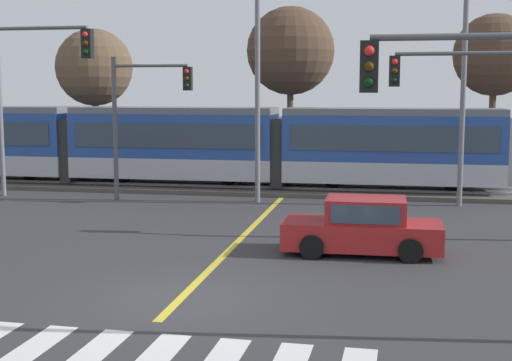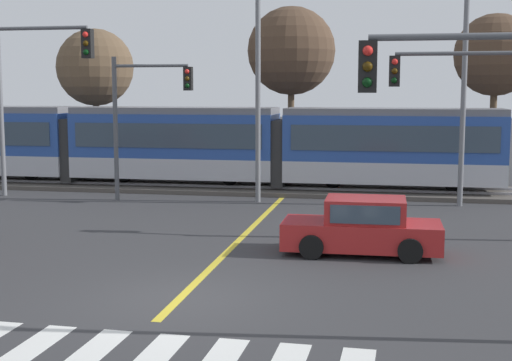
{
  "view_description": "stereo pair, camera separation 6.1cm",
  "coord_description": "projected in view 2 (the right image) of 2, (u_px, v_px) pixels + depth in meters",
  "views": [
    {
      "loc": [
        4.27,
        -14.08,
        4.4
      ],
      "look_at": [
        0.25,
        7.35,
        1.6
      ],
      "focal_mm": 50.0,
      "sensor_mm": 36.0,
      "label": 1
    },
    {
      "loc": [
        4.33,
        -14.07,
        4.4
      ],
      "look_at": [
        0.25,
        7.35,
        1.6
      ],
      "focal_mm": 50.0,
      "sensor_mm": 36.0,
      "label": 2
    }
  ],
  "objects": [
    {
      "name": "crosswalk_stripe_2",
      "position": [
        24.0,
        353.0,
        11.94
      ],
      "size": [
        0.63,
        2.81,
        0.01
      ],
      "primitive_type": "cube",
      "rotation": [
        0.0,
        0.0,
        -0.02
      ],
      "color": "silver",
      "rests_on": "ground"
    },
    {
      "name": "ground_plane",
      "position": [
        180.0,
        298.0,
        15.07
      ],
      "size": [
        200.0,
        200.0,
        0.0
      ],
      "primitive_type": "plane",
      "color": "#333335"
    },
    {
      "name": "street_lamp_east",
      "position": [
        471.0,
        56.0,
        26.28
      ],
      "size": [
        2.41,
        0.28,
        9.97
      ],
      "color": "slate",
      "rests_on": "ground"
    },
    {
      "name": "rail_far",
      "position": [
        291.0,
        184.0,
        31.65
      ],
      "size": [
        120.0,
        0.08,
        0.1
      ],
      "primitive_type": "cube",
      "color": "#939399",
      "rests_on": "track_bed"
    },
    {
      "name": "track_bed",
      "position": [
        289.0,
        189.0,
        30.96
      ],
      "size": [
        120.0,
        4.0,
        0.18
      ],
      "primitive_type": "cube",
      "color": "#4C4742",
      "rests_on": "ground"
    },
    {
      "name": "bare_tree_east",
      "position": [
        495.0,
        56.0,
        33.32
      ],
      "size": [
        3.84,
        3.84,
        7.92
      ],
      "color": "brown",
      "rests_on": "ground"
    },
    {
      "name": "sedan_crossing",
      "position": [
        362.0,
        228.0,
        19.09
      ],
      "size": [
        4.22,
        1.96,
        1.52
      ],
      "color": "#B22323",
      "rests_on": "ground"
    },
    {
      "name": "traffic_light_mid_left",
      "position": [
        12.0,
        87.0,
        22.83
      ],
      "size": [
        4.25,
        0.38,
        6.7
      ],
      "color": "#515459",
      "rests_on": "ground"
    },
    {
      "name": "traffic_light_near_right",
      "position": [
        498.0,
        124.0,
        12.14
      ],
      "size": [
        3.75,
        0.38,
        5.77
      ],
      "color": "#515459",
      "rests_on": "ground"
    },
    {
      "name": "bare_tree_west",
      "position": [
        291.0,
        51.0,
        35.19
      ],
      "size": [
        4.35,
        4.35,
        8.46
      ],
      "color": "brown",
      "rests_on": "ground"
    },
    {
      "name": "street_lamp_centre",
      "position": [
        262.0,
        60.0,
        27.25
      ],
      "size": [
        1.88,
        0.28,
        9.91
      ],
      "color": "slate",
      "rests_on": "ground"
    },
    {
      "name": "street_lamp_west",
      "position": [
        2.0,
        64.0,
        29.0
      ],
      "size": [
        1.97,
        0.28,
        9.67
      ],
      "color": "slate",
      "rests_on": "ground"
    },
    {
      "name": "light_rail_tram",
      "position": [
        175.0,
        143.0,
        31.66
      ],
      "size": [
        28.0,
        2.64,
        3.43
      ],
      "color": "#B7BAC1",
      "rests_on": "track_bed"
    },
    {
      "name": "crosswalk_stripe_3",
      "position": [
        85.0,
        358.0,
        11.71
      ],
      "size": [
        0.63,
        2.81,
        0.01
      ],
      "primitive_type": "cube",
      "rotation": [
        0.0,
        0.0,
        -0.02
      ],
      "color": "silver",
      "rests_on": "ground"
    },
    {
      "name": "bare_tree_far_west",
      "position": [
        95.0,
        68.0,
        35.8
      ],
      "size": [
        3.85,
        3.85,
        7.42
      ],
      "color": "brown",
      "rests_on": "ground"
    },
    {
      "name": "rail_near",
      "position": [
        287.0,
        188.0,
        30.24
      ],
      "size": [
        120.0,
        0.08,
        0.1
      ],
      "primitive_type": "cube",
      "color": "#939399",
      "rests_on": "track_bed"
    },
    {
      "name": "traffic_light_mid_right",
      "position": [
        482.0,
        107.0,
        20.58
      ],
      "size": [
        4.25,
        0.38,
        5.78
      ],
      "color": "#515459",
      "rests_on": "ground"
    },
    {
      "name": "traffic_light_far_left",
      "position": [
        142.0,
        106.0,
        27.78
      ],
      "size": [
        3.25,
        0.38,
        5.66
      ],
      "color": "#515459",
      "rests_on": "ground"
    },
    {
      "name": "lane_centre_line",
      "position": [
        242.0,
        237.0,
        21.28
      ],
      "size": [
        0.2,
        15.89,
        0.01
      ],
      "primitive_type": "cube",
      "color": "gold",
      "rests_on": "ground"
    }
  ]
}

